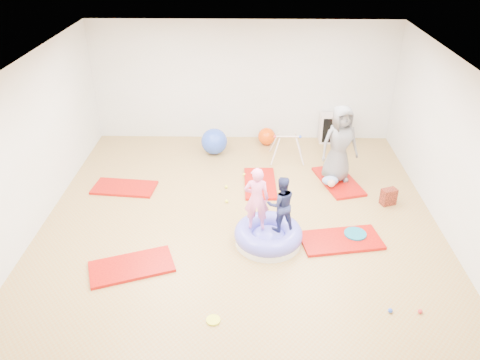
{
  "coord_description": "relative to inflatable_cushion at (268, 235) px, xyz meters",
  "views": [
    {
      "loc": [
        0.14,
        -6.5,
        4.81
      ],
      "look_at": [
        0.0,
        0.3,
        0.9
      ],
      "focal_mm": 35.0,
      "sensor_mm": 36.0,
      "label": 1
    }
  ],
  "objects": [
    {
      "name": "gym_mat_rear_right",
      "position": [
        1.5,
        2.03,
        -0.11
      ],
      "size": [
        0.97,
        1.42,
        0.05
      ],
      "primitive_type": "cube",
      "rotation": [
        0.0,
        0.0,
        1.84
      ],
      "color": "red",
      "rests_on": "ground"
    },
    {
      "name": "backpack",
      "position": [
        2.3,
        1.24,
        0.02
      ],
      "size": [
        0.32,
        0.26,
        0.32
      ],
      "primitive_type": "cube",
      "rotation": [
        0.0,
        0.0,
        0.37
      ],
      "color": "red",
      "rests_on": "ground"
    },
    {
      "name": "child_navy",
      "position": [
        0.18,
        -0.0,
        0.67
      ],
      "size": [
        0.53,
        0.45,
        0.97
      ],
      "primitive_type": "imported",
      "rotation": [
        0.0,
        0.0,
        3.33
      ],
      "color": "navy",
      "rests_on": "inflatable_cushion"
    },
    {
      "name": "exercise_ball_orange",
      "position": [
        0.08,
        3.82,
        0.06
      ],
      "size": [
        0.41,
        0.41,
        0.41
      ],
      "primitive_type": "sphere",
      "color": "#F04705",
      "rests_on": "ground"
    },
    {
      "name": "infant",
      "position": [
        1.3,
        1.81,
        0.01
      ],
      "size": [
        0.33,
        0.33,
        0.19
      ],
      "color": "#7F96C9",
      "rests_on": "gym_mat_rear_right"
    },
    {
      "name": "gym_mat_front_left",
      "position": [
        -2.14,
        -0.7,
        -0.11
      ],
      "size": [
        1.41,
        1.04,
        0.05
      ],
      "primitive_type": "cube",
      "rotation": [
        0.0,
        0.0,
        0.35
      ],
      "color": "red",
      "rests_on": "ground"
    },
    {
      "name": "infant_play_gym",
      "position": [
        0.5,
        3.05,
        0.24
      ],
      "size": [
        0.74,
        0.71,
        0.57
      ],
      "rotation": [
        0.0,
        0.0,
        0.38
      ],
      "color": "beige",
      "rests_on": "ground"
    },
    {
      "name": "gym_mat_center_back",
      "position": [
        -0.1,
        1.91,
        -0.11
      ],
      "size": [
        0.65,
        1.26,
        0.05
      ],
      "primitive_type": "cube",
      "rotation": [
        0.0,
        0.0,
        1.6
      ],
      "color": "red",
      "rests_on": "ground"
    },
    {
      "name": "gym_mat_mid_left",
      "position": [
        -2.82,
        1.69,
        -0.11
      ],
      "size": [
        1.28,
        0.74,
        0.05
      ],
      "primitive_type": "cube",
      "rotation": [
        0.0,
        0.0,
        -0.1
      ],
      "color": "red",
      "rests_on": "ground"
    },
    {
      "name": "cube_shelf",
      "position": [
        1.7,
        4.01,
        0.21
      ],
      "size": [
        0.7,
        0.34,
        0.7
      ],
      "color": "beige",
      "rests_on": "ground"
    },
    {
      "name": "room",
      "position": [
        -0.48,
        0.22,
        1.26
      ],
      "size": [
        7.01,
        8.01,
        2.81
      ],
      "color": "#9D864D",
      "rests_on": "ground"
    },
    {
      "name": "ball_pit_balls",
      "position": [
        0.33,
        0.43,
        -0.11
      ],
      "size": [
        2.89,
        3.88,
        0.07
      ],
      "color": "green",
      "rests_on": "ground"
    },
    {
      "name": "exercise_ball_blue",
      "position": [
        -1.12,
        3.32,
        0.16
      ],
      "size": [
        0.59,
        0.59,
        0.59
      ],
      "primitive_type": "sphere",
      "color": "blue",
      "rests_on": "ground"
    },
    {
      "name": "adult_caregiver",
      "position": [
        1.45,
        2.09,
        0.7
      ],
      "size": [
        0.87,
        0.68,
        1.58
      ],
      "primitive_type": "imported",
      "rotation": [
        0.0,
        0.0,
        0.25
      ],
      "color": "slate",
      "rests_on": "gym_mat_rear_right"
    },
    {
      "name": "child_pink",
      "position": [
        -0.21,
        0.03,
        0.75
      ],
      "size": [
        0.41,
        0.28,
        1.11
      ],
      "primitive_type": "imported",
      "rotation": [
        0.0,
        0.0,
        3.11
      ],
      "color": "pink",
      "rests_on": "inflatable_cushion"
    },
    {
      "name": "inflatable_cushion",
      "position": [
        0.0,
        0.0,
        0.0
      ],
      "size": [
        1.14,
        1.14,
        0.36
      ],
      "rotation": [
        0.0,
        0.0,
        -0.23
      ],
      "color": "white",
      "rests_on": "ground"
    },
    {
      "name": "yellow_toy",
      "position": [
        -0.8,
        -1.76,
        -0.12
      ],
      "size": [
        0.19,
        0.19,
        0.03
      ],
      "primitive_type": "cylinder",
      "color": "#EEF830",
      "rests_on": "ground"
    },
    {
      "name": "gym_mat_right",
      "position": [
        1.23,
        0.04,
        -0.11
      ],
      "size": [
        1.42,
        0.88,
        0.06
      ],
      "primitive_type": "cube",
      "rotation": [
        0.0,
        0.0,
        0.17
      ],
      "color": "red",
      "rests_on": "ground"
    },
    {
      "name": "balance_disc",
      "position": [
        1.48,
        0.18,
        -0.1
      ],
      "size": [
        0.38,
        0.38,
        0.08
      ],
      "primitive_type": "cylinder",
      "color": "#126A83",
      "rests_on": "ground"
    }
  ]
}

